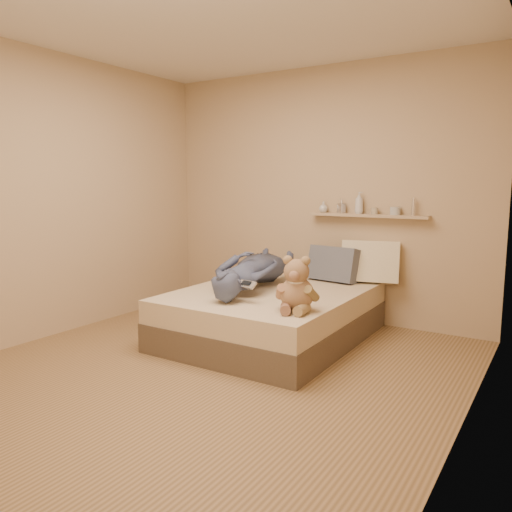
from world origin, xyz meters
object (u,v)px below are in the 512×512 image
Objects in this scene: teddy_bear at (296,288)px; pillow_grey at (333,264)px; bed at (272,314)px; person at (252,269)px; pillow_cream at (370,262)px; wall_shelf at (367,215)px; game_console at (247,284)px; dark_plush at (254,268)px.

pillow_grey is (-0.24, 1.24, -0.01)m from teddy_bear.
bed is 1.30× the size of person.
pillow_cream reaches higher than person.
person is at bearing -129.73° from wall_shelf.
person is (-0.27, 0.51, 0.02)m from game_console.
game_console is 1.23m from pillow_grey.
wall_shelf is (0.02, 1.46, 0.47)m from teddy_bear.
pillow_cream reaches higher than pillow_grey.
pillow_grey is at bearing 26.46° from dark_plush.
teddy_bear is 1.53m from wall_shelf.
teddy_bear reaches higher than bed.
pillow_cream is (0.62, 0.83, 0.43)m from bed.
pillow_cream is 0.36m from pillow_grey.
wall_shelf is at bearing -141.37° from person.
wall_shelf is at bearing 89.31° from teddy_bear.
teddy_bear is at bearing -93.82° from pillow_cream.
pillow_grey is at bearing -139.76° from wall_shelf.
teddy_bear is at bearing -45.86° from bed.
person is at bearing -134.94° from pillow_cream.
bed is 1.38m from wall_shelf.
game_console is 0.66× the size of dark_plush.
pillow_cream is at bearing 25.30° from dark_plush.
teddy_bear is 1.30m from dark_plush.
game_console is at bearing -112.71° from pillow_cream.
teddy_bear reaches higher than game_console.
pillow_cream is 0.46× the size of wall_shelf.
game_console is 0.36× the size of pillow_grey.
bed is 0.85m from pillow_grey.
pillow_cream is 1.19m from person.
wall_shelf is (0.26, 0.22, 0.48)m from pillow_grey.
bed is at bearing 170.76° from person.
bed is at bearing -39.73° from dark_plush.
dark_plush is 0.23× the size of wall_shelf.
bed is 7.03× the size of dark_plush.
wall_shelf is (0.96, 0.57, 0.53)m from dark_plush.
wall_shelf is at bearing 40.24° from pillow_grey.
teddy_bear reaches higher than pillow_cream.
wall_shelf is at bearing 30.61° from dark_plush.
teddy_bear is at bearing -3.77° from game_console.
wall_shelf reaches higher than bed.
teddy_bear is 1.38m from pillow_cream.
game_console is 0.12× the size of person.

